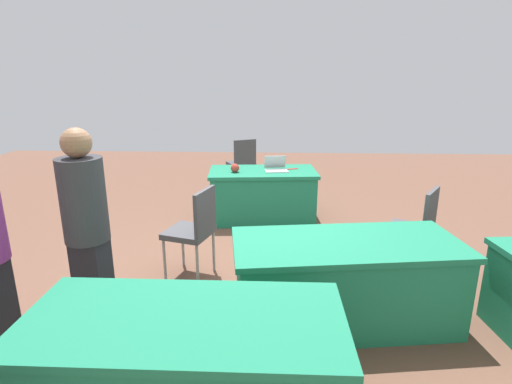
# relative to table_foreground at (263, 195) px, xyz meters

# --- Properties ---
(ground_plane) EXTENTS (14.40, 14.40, 0.00)m
(ground_plane) POSITION_rel_table_foreground_xyz_m (0.04, 1.79, -0.37)
(ground_plane) COLOR brown
(table_foreground) EXTENTS (1.60, 0.93, 0.74)m
(table_foreground) POSITION_rel_table_foreground_xyz_m (0.00, 0.00, 0.00)
(table_foreground) COLOR #1E7A56
(table_foreground) RESTS_ON ground
(table_mid_left) EXTENTS (1.86, 0.87, 0.74)m
(table_mid_left) POSITION_rel_table_foreground_xyz_m (0.35, 3.71, 0.00)
(table_mid_left) COLOR #1E7A56
(table_mid_left) RESTS_ON ground
(table_back_left) EXTENTS (1.99, 1.07, 0.74)m
(table_back_left) POSITION_rel_table_foreground_xyz_m (-0.77, 2.57, 0.00)
(table_back_left) COLOR #1E7A56
(table_back_left) RESTS_ON ground
(chair_tucked_left) EXTENTS (0.61, 0.61, 0.96)m
(chair_tucked_left) POSITION_rel_table_foreground_xyz_m (-1.66, 1.67, 0.18)
(chair_tucked_left) COLOR #9E9993
(chair_tucked_left) RESTS_ON ground
(chair_tucked_right) EXTENTS (0.55, 0.55, 0.98)m
(chair_tucked_right) POSITION_rel_table_foreground_xyz_m (0.66, 1.84, 0.19)
(chair_tucked_right) COLOR #9E9993
(chair_tucked_right) RESTS_ON ground
(chair_aisle) EXTENTS (0.59, 0.59, 0.97)m
(chair_aisle) POSITION_rel_table_foreground_xyz_m (0.41, -1.52, 0.19)
(chair_aisle) COLOR #9E9993
(chair_aisle) RESTS_ON ground
(person_presenter) EXTENTS (0.43, 0.43, 1.71)m
(person_presenter) POSITION_rel_table_foreground_xyz_m (1.30, 2.82, 0.58)
(person_presenter) COLOR #26262D
(person_presenter) RESTS_ON ground
(laptop_silver) EXTENTS (0.36, 0.34, 0.21)m
(laptop_silver) POSITION_rel_table_foreground_xyz_m (-0.19, 0.01, 0.41)
(laptop_silver) COLOR silver
(laptop_silver) RESTS_ON table_foreground
(yarn_ball) EXTENTS (0.12, 0.12, 0.12)m
(yarn_ball) POSITION_rel_table_foreground_xyz_m (0.39, 0.13, 0.43)
(yarn_ball) COLOR #B2382D
(yarn_ball) RESTS_ON table_foreground
(scissors_red) EXTENTS (0.18, 0.10, 0.01)m
(scissors_red) POSITION_rel_table_foreground_xyz_m (-0.43, -0.10, 0.37)
(scissors_red) COLOR red
(scissors_red) RESTS_ON table_foreground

